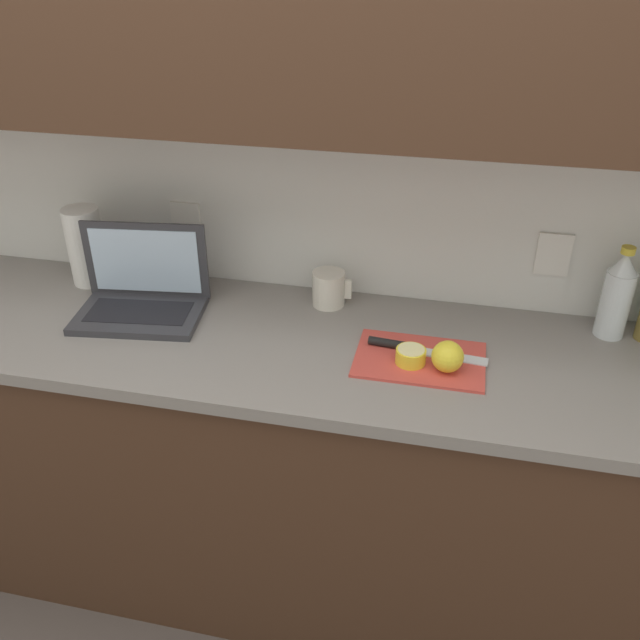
# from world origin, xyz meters

# --- Properties ---
(ground_plane) EXTENTS (12.00, 12.00, 0.00)m
(ground_plane) POSITION_xyz_m (0.00, 0.00, 0.00)
(ground_plane) COLOR #564C47
(ground_plane) RESTS_ON ground
(wall_back) EXTENTS (5.20, 0.38, 2.60)m
(wall_back) POSITION_xyz_m (0.00, 0.23, 1.56)
(wall_back) COLOR white
(wall_back) RESTS_ON ground_plane
(counter_unit) EXTENTS (2.55, 0.61, 0.91)m
(counter_unit) POSITION_xyz_m (-0.02, 0.00, 0.46)
(counter_unit) COLOR #472D1E
(counter_unit) RESTS_ON ground_plane
(laptop) EXTENTS (0.37, 0.27, 0.24)m
(laptop) POSITION_xyz_m (-0.36, 0.06, 0.96)
(laptop) COLOR #333338
(laptop) RESTS_ON counter_unit
(cutting_board) EXTENTS (0.32, 0.22, 0.01)m
(cutting_board) POSITION_xyz_m (0.43, -0.02, 0.91)
(cutting_board) COLOR #D1473D
(cutting_board) RESTS_ON counter_unit
(knife) EXTENTS (0.31, 0.06, 0.02)m
(knife) POSITION_xyz_m (0.39, 0.01, 0.92)
(knife) COLOR silver
(knife) RESTS_ON cutting_board
(lemon_half_cut) EXTENTS (0.08, 0.08, 0.04)m
(lemon_half_cut) POSITION_xyz_m (0.41, -0.05, 0.93)
(lemon_half_cut) COLOR yellow
(lemon_half_cut) RESTS_ON cutting_board
(lemon_whole_beside) EXTENTS (0.08, 0.08, 0.08)m
(lemon_whole_beside) POSITION_xyz_m (0.50, -0.06, 0.95)
(lemon_whole_beside) COLOR yellow
(lemon_whole_beside) RESTS_ON cutting_board
(bottle_green_soda) EXTENTS (0.08, 0.08, 0.25)m
(bottle_green_soda) POSITION_xyz_m (0.91, 0.21, 1.02)
(bottle_green_soda) COLOR silver
(bottle_green_soda) RESTS_ON counter_unit
(measuring_cup) EXTENTS (0.11, 0.09, 0.10)m
(measuring_cup) POSITION_xyz_m (0.15, 0.21, 0.96)
(measuring_cup) COLOR silver
(measuring_cup) RESTS_ON counter_unit
(paper_towel_roll) EXTENTS (0.11, 0.11, 0.24)m
(paper_towel_roll) POSITION_xyz_m (-0.59, 0.20, 1.02)
(paper_towel_roll) COLOR white
(paper_towel_roll) RESTS_ON counter_unit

